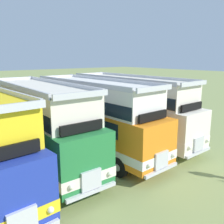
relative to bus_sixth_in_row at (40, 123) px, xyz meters
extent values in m
cube|color=#19232D|center=(-3.12, -5.73, -0.01)|extent=(2.20, 0.20, 0.90)
cube|color=silver|center=(-3.11, -5.84, -1.26)|extent=(0.90, 0.16, 0.80)
sphere|color=#EAEACC|center=(-2.21, -5.81, -1.26)|extent=(0.22, 0.22, 0.22)
cube|color=silver|center=(-3.14, -5.30, 2.04)|extent=(2.40, 0.21, 0.24)
cube|color=black|center=(-3.14, -5.25, 0.74)|extent=(1.90, 0.21, 0.40)
cylinder|color=black|center=(-2.04, -4.14, -1.84)|extent=(0.33, 1.05, 1.04)
cylinder|color=silver|center=(-1.89, -4.14, -1.84)|extent=(0.04, 0.36, 0.36)
cube|color=#237538|center=(0.00, -0.12, -0.66)|extent=(2.73, 9.75, 2.30)
cube|color=silver|center=(0.00, -0.12, -1.26)|extent=(2.77, 9.79, 0.44)
cube|color=#19232D|center=(0.01, 0.28, -0.06)|extent=(2.70, 7.35, 0.76)
cube|color=#19232D|center=(-0.12, -4.90, -0.01)|extent=(2.20, 0.15, 0.90)
cube|color=silver|center=(-0.12, -5.01, -1.26)|extent=(0.90, 0.14, 0.80)
cube|color=silver|center=(-0.12, -5.04, -1.76)|extent=(2.30, 0.19, 0.16)
sphere|color=#EAEACC|center=(0.78, -5.04, -1.26)|extent=(0.22, 0.22, 0.22)
sphere|color=#EAEACC|center=(-1.02, -5.00, -1.26)|extent=(0.22, 0.22, 0.22)
cube|color=silver|center=(0.00, 0.13, 1.24)|extent=(2.61, 8.84, 1.50)
cube|color=silver|center=(-0.11, -4.46, 2.04)|extent=(2.40, 0.16, 0.24)
cube|color=silver|center=(0.10, 4.03, 2.04)|extent=(2.40, 0.16, 0.24)
cube|color=silver|center=(1.20, 0.11, 2.04)|extent=(0.31, 8.79, 0.24)
cube|color=silver|center=(-1.20, 0.16, 2.04)|extent=(0.31, 8.79, 0.24)
cube|color=#19232D|center=(0.00, 0.13, 0.94)|extent=(2.64, 8.74, 0.64)
cube|color=black|center=(-0.10, -4.41, 0.74)|extent=(1.90, 0.16, 0.40)
cylinder|color=black|center=(1.07, -3.39, -1.84)|extent=(0.30, 1.05, 1.04)
cylinder|color=silver|center=(1.22, -3.39, -1.84)|extent=(0.03, 0.36, 0.36)
cylinder|color=black|center=(-1.23, -3.33, -1.84)|extent=(0.30, 1.05, 1.04)
cylinder|color=silver|center=(-1.38, -3.33, -1.84)|extent=(0.03, 0.36, 0.36)
cylinder|color=black|center=(1.22, 2.90, -1.84)|extent=(0.30, 1.05, 1.04)
cylinder|color=silver|center=(1.37, 2.90, -1.84)|extent=(0.03, 0.36, 0.36)
cylinder|color=black|center=(-1.08, 2.96, -1.84)|extent=(0.30, 1.05, 1.04)
cylinder|color=silver|center=(-1.23, 2.96, -1.84)|extent=(0.03, 0.36, 0.36)
cube|color=orange|center=(3.37, -0.42, -0.66)|extent=(2.77, 10.11, 2.30)
cube|color=white|center=(3.37, -0.42, -1.26)|extent=(2.81, 10.15, 0.44)
cube|color=#19232D|center=(3.36, -0.02, -0.06)|extent=(2.74, 7.71, 0.76)
cube|color=#19232D|center=(3.51, -5.38, -0.01)|extent=(2.20, 0.16, 0.90)
cube|color=silver|center=(3.51, -5.49, -1.26)|extent=(0.90, 0.14, 0.80)
cube|color=silver|center=(3.51, -5.52, -1.76)|extent=(2.30, 0.20, 0.16)
sphere|color=#EAEACC|center=(4.41, -5.48, -1.26)|extent=(0.22, 0.22, 0.22)
sphere|color=#EAEACC|center=(2.61, -5.53, -1.26)|extent=(0.22, 0.22, 0.22)
cube|color=white|center=(3.37, -0.17, 1.24)|extent=(2.65, 9.21, 1.50)
cube|color=silver|center=(3.50, -4.94, 2.04)|extent=(2.40, 0.17, 0.24)
cube|color=silver|center=(3.26, 3.90, 2.04)|extent=(2.40, 0.17, 0.24)
cube|color=silver|center=(4.57, -0.14, 2.04)|extent=(0.35, 9.14, 0.24)
cube|color=silver|center=(2.17, -0.20, 2.04)|extent=(0.35, 9.14, 0.24)
cube|color=#19232D|center=(3.37, -0.17, 0.94)|extent=(2.69, 9.11, 0.64)
cube|color=black|center=(3.50, -4.89, 0.74)|extent=(1.90, 0.17, 0.40)
cylinder|color=black|center=(4.62, -3.81, -1.84)|extent=(0.31, 1.05, 1.04)
cylinder|color=silver|center=(4.77, -3.81, -1.84)|extent=(0.03, 0.36, 0.36)
cylinder|color=black|center=(2.32, -3.87, -1.84)|extent=(0.31, 1.05, 1.04)
cylinder|color=silver|center=(2.17, -3.88, -1.84)|extent=(0.03, 0.36, 0.36)
cylinder|color=black|center=(4.44, 2.83, -1.84)|extent=(0.31, 1.05, 1.04)
cylinder|color=silver|center=(4.59, 2.83, -1.84)|extent=(0.03, 0.36, 0.36)
cylinder|color=black|center=(2.14, 2.77, -1.84)|extent=(0.31, 1.05, 1.04)
cylinder|color=silver|center=(1.99, 2.76, -1.84)|extent=(0.03, 0.36, 0.36)
cube|color=silver|center=(6.75, 0.06, -0.66)|extent=(2.65, 10.76, 2.30)
cube|color=silver|center=(6.75, 0.06, -1.26)|extent=(2.69, 10.80, 0.44)
cube|color=#19232D|center=(6.75, 0.46, -0.06)|extent=(2.64, 8.36, 0.76)
cube|color=#19232D|center=(6.82, -5.24, -0.01)|extent=(2.20, 0.13, 0.90)
cube|color=silver|center=(6.83, -5.35, -1.26)|extent=(0.90, 0.13, 0.80)
cube|color=silver|center=(6.83, -5.38, -1.76)|extent=(2.30, 0.17, 0.16)
sphere|color=#EAEACC|center=(7.73, -5.35, -1.26)|extent=(0.22, 0.22, 0.22)
sphere|color=#EAEACC|center=(5.93, -5.38, -1.26)|extent=(0.22, 0.22, 0.22)
cube|color=silver|center=(6.75, 0.31, 1.24)|extent=(2.53, 9.86, 1.50)
cube|color=silver|center=(6.82, -4.80, 2.04)|extent=(2.40, 0.13, 0.24)
cube|color=silver|center=(6.69, 4.73, 2.04)|extent=(2.40, 0.13, 0.24)
cube|color=silver|center=(7.95, 0.33, 2.04)|extent=(0.23, 9.83, 0.24)
cube|color=silver|center=(5.55, 0.29, 2.04)|extent=(0.23, 9.83, 0.24)
cube|color=#19232D|center=(6.75, 0.31, 0.94)|extent=(2.57, 9.76, 0.64)
cube|color=black|center=(6.82, -4.75, 0.74)|extent=(1.90, 0.15, 0.40)
cylinder|color=black|center=(7.95, -3.69, -1.84)|extent=(0.29, 1.04, 1.04)
cylinder|color=silver|center=(8.10, -3.69, -1.84)|extent=(0.02, 0.36, 0.36)
cylinder|color=black|center=(5.65, -3.72, -1.84)|extent=(0.29, 1.04, 1.04)
cylinder|color=silver|center=(5.50, -3.72, -1.84)|extent=(0.02, 0.36, 0.36)
cylinder|color=black|center=(7.85, 3.64, -1.84)|extent=(0.29, 1.04, 1.04)
cylinder|color=silver|center=(8.00, 3.64, -1.84)|extent=(0.02, 0.36, 0.36)
cylinder|color=black|center=(5.55, 3.61, -1.84)|extent=(0.29, 1.04, 1.04)
cylinder|color=silver|center=(5.40, 3.61, -1.84)|extent=(0.02, 0.36, 0.36)
camera|label=1|loc=(-5.09, -12.43, 3.46)|focal=39.75mm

